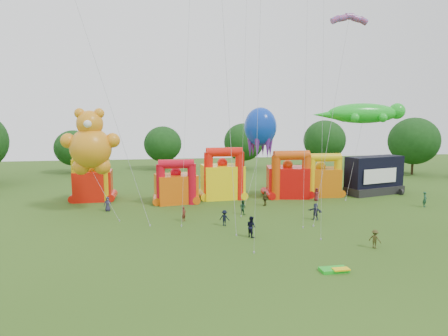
{
  "coord_description": "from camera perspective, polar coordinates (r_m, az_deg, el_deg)",
  "views": [
    {
      "loc": [
        -8.95,
        -24.45,
        11.13
      ],
      "look_at": [
        -2.18,
        18.0,
        5.49
      ],
      "focal_mm": 32.0,
      "sensor_mm": 36.0,
      "label": 1
    }
  ],
  "objects": [
    {
      "name": "ground",
      "position": [
        28.31,
        10.54,
        -15.8
      ],
      "size": [
        160.0,
        160.0,
        0.0
      ],
      "primitive_type": "plane",
      "color": "#2D4B15",
      "rests_on": "ground"
    },
    {
      "name": "tree_ring",
      "position": [
        26.69,
        7.96,
        -3.11
      ],
      "size": [
        126.31,
        128.44,
        12.07
      ],
      "color": "#352314",
      "rests_on": "ground"
    },
    {
      "name": "bouncy_castle_0",
      "position": [
        55.38,
        -18.23,
        -2.04
      ],
      "size": [
        4.96,
        4.05,
        6.13
      ],
      "color": "red",
      "rests_on": "ground"
    },
    {
      "name": "bouncy_castle_1",
      "position": [
        51.61,
        -6.86,
        -2.56
      ],
      "size": [
        5.63,
        4.83,
        5.75
      ],
      "color": "#DC580B",
      "rests_on": "ground"
    },
    {
      "name": "bouncy_castle_2",
      "position": [
        53.99,
        -0.18,
        -1.55
      ],
      "size": [
        5.66,
        4.68,
        7.03
      ],
      "color": "yellow",
      "rests_on": "ground"
    },
    {
      "name": "bouncy_castle_3",
      "position": [
        55.56,
        9.14,
        -1.59
      ],
      "size": [
        6.17,
        5.29,
        6.54
      ],
      "color": "red",
      "rests_on": "ground"
    },
    {
      "name": "bouncy_castle_4",
      "position": [
        57.26,
        13.68,
        -1.59
      ],
      "size": [
        5.32,
        4.44,
        6.09
      ],
      "color": "#CF620B",
      "rests_on": "ground"
    },
    {
      "name": "stage_trailer",
      "position": [
        61.0,
        20.67,
        -1.02
      ],
      "size": [
        9.15,
        5.42,
        5.45
      ],
      "color": "black",
      "rests_on": "ground"
    },
    {
      "name": "teddy_bear_kite",
      "position": [
        47.16,
        -17.84,
        0.76
      ],
      "size": [
        6.77,
        7.12,
        12.09
      ],
      "color": "orange",
      "rests_on": "ground"
    },
    {
      "name": "gecko_kite",
      "position": [
        58.61,
        18.53,
        3.35
      ],
      "size": [
        13.92,
        7.39,
        13.04
      ],
      "color": "green",
      "rests_on": "ground"
    },
    {
      "name": "octopus_kite",
      "position": [
        52.51,
        4.72,
        2.4
      ],
      "size": [
        5.23,
        6.54,
        12.34
      ],
      "color": "#0C36B8",
      "rests_on": "ground"
    },
    {
      "name": "parafoil_kites",
      "position": [
        41.89,
        -2.53,
        8.47
      ],
      "size": [
        33.76,
        10.57,
        25.83
      ],
      "color": "red",
      "rests_on": "ground"
    },
    {
      "name": "diamond_kites",
      "position": [
        41.44,
        5.13,
        14.81
      ],
      "size": [
        14.82,
        18.33,
        38.8
      ],
      "color": "#C43609",
      "rests_on": "ground"
    },
    {
      "name": "folded_kite_bundle",
      "position": [
        30.65,
        15.54,
        -13.82
      ],
      "size": [
        2.03,
        1.15,
        0.31
      ],
      "color": "green",
      "rests_on": "ground"
    },
    {
      "name": "spectator_0",
      "position": [
        48.9,
        -16.3,
        -4.95
      ],
      "size": [
        0.84,
        0.55,
        1.72
      ],
      "primitive_type": "imported",
      "rotation": [
        0.0,
        0.0,
        0.0
      ],
      "color": "#26243C",
      "rests_on": "ground"
    },
    {
      "name": "spectator_1",
      "position": [
        42.83,
        -5.76,
        -6.52
      ],
      "size": [
        0.66,
        0.69,
        1.6
      ],
      "primitive_type": "imported",
      "rotation": [
        0.0,
        0.0,
        0.89
      ],
      "color": "#5C241A",
      "rests_on": "ground"
    },
    {
      "name": "spectator_2",
      "position": [
        45.55,
        2.69,
        -5.64
      ],
      "size": [
        0.97,
        0.99,
        1.61
      ],
      "primitive_type": "imported",
      "rotation": [
        0.0,
        0.0,
        2.26
      ],
      "color": "#163820",
      "rests_on": "ground"
    },
    {
      "name": "spectator_3",
      "position": [
        40.86,
        0.07,
        -7.15
      ],
      "size": [
        1.21,
        1.01,
        1.62
      ],
      "primitive_type": "imported",
      "rotation": [
        0.0,
        0.0,
        2.67
      ],
      "color": "black",
      "rests_on": "ground"
    },
    {
      "name": "spectator_4",
      "position": [
        49.92,
        5.89,
        -4.34
      ],
      "size": [
        1.13,
        1.08,
        1.89
      ],
      "primitive_type": "imported",
      "rotation": [
        0.0,
        0.0,
        3.88
      ],
      "color": "#433C1B",
      "rests_on": "ground"
    },
    {
      "name": "spectator_5",
      "position": [
        44.25,
        12.94,
        -6.08
      ],
      "size": [
        1.46,
        1.65,
        1.81
      ],
      "primitive_type": "imported",
      "rotation": [
        0.0,
        0.0,
        5.38
      ],
      "color": "#24293D",
      "rests_on": "ground"
    },
    {
      "name": "spectator_6",
      "position": [
        53.96,
        13.08,
        -3.7
      ],
      "size": [
        0.87,
        0.59,
        1.71
      ],
      "primitive_type": "imported",
      "rotation": [
        0.0,
        0.0,
        6.22
      ],
      "color": "maroon",
      "rests_on": "ground"
    },
    {
      "name": "spectator_7",
      "position": [
        54.91,
        26.76,
        -4.03
      ],
      "size": [
        0.79,
        0.81,
        1.89
      ],
      "primitive_type": "imported",
      "rotation": [
        0.0,
        0.0,
        0.86
      ],
      "color": "#1C4732",
      "rests_on": "ground"
    },
    {
      "name": "spectator_8",
      "position": [
        37.26,
        3.91,
        -8.35
      ],
      "size": [
        1.09,
        1.18,
        1.95
      ],
      "primitive_type": "imported",
      "rotation": [
        0.0,
        0.0,
        2.04
      ],
      "color": "black",
      "rests_on": "ground"
    },
    {
      "name": "spectator_9",
      "position": [
        36.52,
        20.76,
        -9.46
      ],
      "size": [
        1.11,
        1.18,
        1.6
      ],
      "primitive_type": "imported",
      "rotation": [
        0.0,
        0.0,
        2.24
      ],
      "color": "#3D3918",
      "rests_on": "ground"
    }
  ]
}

